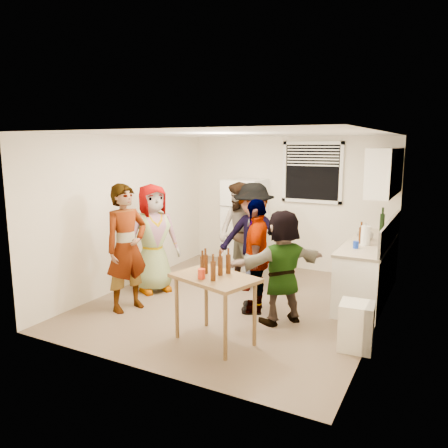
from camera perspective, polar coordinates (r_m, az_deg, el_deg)
The scene contains 23 objects.
room at distance 6.69m, azimuth 1.63°, elevation -10.23°, with size 4.00×4.50×2.50m, color white, non-canonical shape.
window at distance 8.19m, azimuth 11.44°, elevation 6.62°, with size 1.12×0.10×1.06m, color white, non-canonical shape.
refrigerator at distance 8.42m, azimuth 2.70°, elevation 0.05°, with size 0.70×0.70×1.70m, color white.
counter_lower at distance 7.13m, azimuth 18.31°, elevation -5.84°, with size 0.60×2.20×0.86m, color white.
countertop at distance 7.02m, azimuth 18.52°, elevation -2.31°, with size 0.64×2.22×0.04m, color beige.
backsplash at distance 6.94m, azimuth 20.93°, elevation -0.90°, with size 0.03×2.20×0.36m, color #B6B1A8.
upper_cabinets at distance 7.05m, azimuth 20.33°, elevation 6.44°, with size 0.34×1.60×0.70m, color white.
kettle at distance 7.08m, azimuth 18.20°, elevation -2.02°, with size 0.23×0.19×0.19m, color silver, non-canonical shape.
paper_towel at distance 6.72m, azimuth 17.93°, elevation -2.64°, with size 0.13×0.13×0.29m, color white.
wine_bottle at distance 7.81m, azimuth 19.88°, elevation -1.00°, with size 0.08×0.08×0.31m, color black.
beer_bottle_counter at distance 6.82m, azimuth 17.40°, elevation -2.43°, with size 0.06×0.06×0.24m, color #47230C.
blue_cup at distance 6.47m, azimuth 16.81°, elevation -3.07°, with size 0.08×0.08×0.11m, color #1234C1.
picture_frame at distance 7.54m, azimuth 20.93°, elevation -0.92°, with size 0.02×0.16×0.14m, color #E8BC5B.
trash_bin at distance 5.42m, azimuth 16.88°, elevation -12.92°, with size 0.38×0.38×0.56m, color silver.
serving_table at distance 5.48m, azimuth -1.17°, elevation -15.06°, with size 0.97×0.65×0.82m, color brown, non-canonical shape.
beer_bottle_table at distance 5.30m, azimuth -2.82°, elevation -6.43°, with size 0.05×0.05×0.21m, color #47230C.
red_cup at distance 5.09m, azimuth -2.95°, elevation -7.14°, with size 0.09×0.09×0.12m, color red.
guest_grey at distance 7.32m, azimuth -9.04°, elevation -8.54°, with size 0.85×1.75×0.56m, color #989898.
guest_stripe at distance 6.61m, azimuth -12.29°, elevation -10.76°, with size 0.66×1.82×0.44m, color #141933.
guest_back_left at distance 7.62m, azimuth 2.05°, elevation -7.64°, with size 0.84×1.74×0.66m, color brown.
guest_back_right at distance 7.25m, azimuth 3.75°, elevation -8.60°, with size 1.14×1.76×0.65m, color #404045.
guest_black at distance 6.42m, azimuth 4.14°, elevation -11.18°, with size 0.95×1.62×0.39m, color black.
guest_orange at distance 6.08m, azimuth 7.43°, elevation -12.51°, with size 1.42×1.53×0.45m, color #B88243.
Camera 1 is at (2.75, -5.63, 2.35)m, focal length 35.00 mm.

